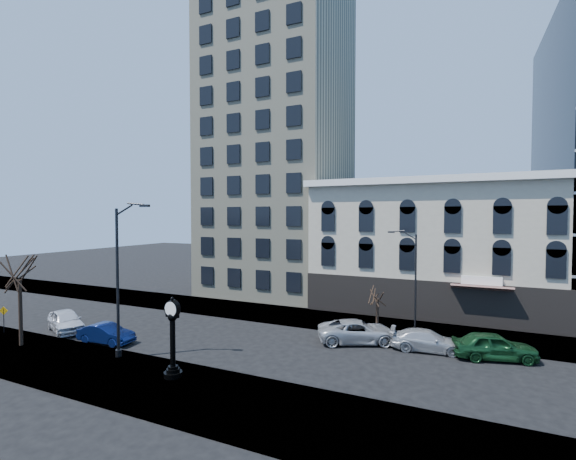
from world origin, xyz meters
The scene contains 16 objects.
ground centered at (0.00, 0.00, 0.00)m, with size 160.00×160.00×0.00m, color black.
sidewalk_far centered at (0.00, 8.00, 0.06)m, with size 160.00×6.00×0.12m, color gray.
sidewalk_near centered at (0.00, -8.00, 0.06)m, with size 160.00×6.00×0.12m, color gray.
cream_tower centered at (-6.11, 18.88, 19.32)m, with size 15.90×15.40×42.50m.
victorian_row centered at (12.00, 15.89, 6.00)m, with size 22.60×11.19×12.50m.
street_clock centered at (-0.06, -7.01, 2.15)m, with size 1.02×1.02×4.48m.
street_lamp_near centered at (-4.66, -5.79, 7.67)m, with size 2.52×1.00×10.00m.
street_lamp_far centered at (10.81, 6.73, 6.19)m, with size 2.08×0.53×8.05m.
bare_tree_near centered at (-13.30, -7.23, 5.66)m, with size 4.27×4.27×7.34m.
bare_tree_far centered at (8.56, 6.51, 3.17)m, with size 2.37×2.37×4.06m.
warning_sign centered at (-17.47, -6.00, 1.52)m, with size 0.62×0.31×2.04m.
car_near_a centered at (-13.87, -3.51, 0.83)m, with size 1.97×4.89×1.67m, color silver.
car_near_b centered at (-8.57, -4.21, 0.68)m, with size 1.45×4.15×1.37m, color #0C194C.
car_far_a centered at (7.81, 3.38, 0.80)m, with size 2.64×5.73×1.59m, color #A5A8AD.
car_far_b centered at (12.50, 3.62, 0.70)m, with size 1.95×4.79×1.39m, color #A5A8AD.
car_far_c centered at (16.49, 3.72, 0.85)m, with size 2.01×4.99×1.70m, color #143F1E.
Camera 1 is at (14.54, -23.63, 9.06)m, focal length 24.00 mm.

